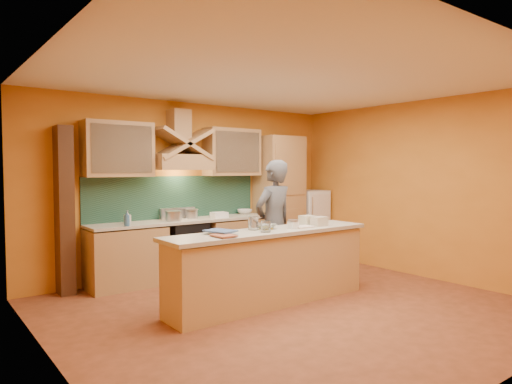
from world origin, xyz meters
TOP-DOWN VIEW (x-y plane):
  - floor at (0.00, 0.00)m, footprint 5.50×5.00m
  - ceiling at (0.00, 0.00)m, footprint 5.50×5.00m
  - wall_back at (0.00, 2.50)m, footprint 5.50×0.02m
  - wall_front at (0.00, -2.50)m, footprint 5.50×0.02m
  - wall_left at (-2.75, 0.00)m, footprint 0.02×5.00m
  - wall_right at (2.75, 0.00)m, footprint 0.02×5.00m
  - base_cabinet_left at (-1.25, 2.20)m, footprint 1.10×0.60m
  - base_cabinet_right at (0.65, 2.20)m, footprint 1.10×0.60m
  - counter_top at (-0.30, 2.20)m, footprint 3.00×0.62m
  - stove at (-0.30, 2.20)m, footprint 0.60×0.58m
  - backsplash at (-0.30, 2.48)m, footprint 3.00×0.03m
  - range_hood at (-0.30, 2.25)m, footprint 0.92×0.50m
  - hood_chimney at (-0.30, 2.35)m, footprint 0.30×0.30m
  - upper_cabinet_left at (-1.30, 2.33)m, footprint 1.00×0.35m
  - upper_cabinet_right at (0.70, 2.33)m, footprint 1.00×0.35m
  - pantry_column at (1.65, 2.20)m, footprint 0.80×0.60m
  - fridge at (2.40, 2.20)m, footprint 0.58×0.60m
  - trim_column_left at (-2.05, 2.35)m, footprint 0.20×0.30m
  - island_body at (-0.10, 0.30)m, footprint 2.80×0.55m
  - island_top at (-0.10, 0.30)m, footprint 2.90×0.62m
  - person at (0.43, 0.87)m, footprint 0.72×0.52m
  - pot_large at (-0.52, 2.13)m, footprint 0.29×0.29m
  - pot_small at (-0.13, 2.27)m, footprint 0.23×0.23m
  - soap_bottle_a at (-1.21, 2.23)m, footprint 0.10×0.10m
  - soap_bottle_b at (-1.33, 1.95)m, footprint 0.09×0.09m
  - bowl_back at (0.98, 2.35)m, footprint 0.26×0.26m
  - dish_rack at (0.30, 2.11)m, footprint 0.26×0.21m
  - book_lower at (-1.00, 0.16)m, footprint 0.21×0.29m
  - book_upper at (-0.93, 0.33)m, footprint 0.34×0.41m
  - jar_large at (-0.27, 0.43)m, footprint 0.16×0.16m
  - jar_small at (-0.26, 0.19)m, footprint 0.14×0.14m
  - kitchen_scale at (0.23, 0.24)m, footprint 0.11×0.11m
  - mixing_bowl at (-0.08, 0.41)m, footprint 0.34×0.34m
  - cloth at (0.40, 0.23)m, footprint 0.27×0.20m
  - grocery_bag_a at (0.64, 0.40)m, footprint 0.20×0.16m
  - grocery_bag_b at (0.69, 0.22)m, footprint 0.21×0.17m

SIDE VIEW (x-z plane):
  - floor at x=0.00m, z-range -0.01..0.01m
  - base_cabinet_left at x=-1.25m, z-range 0.00..0.86m
  - base_cabinet_right at x=0.65m, z-range 0.00..0.86m
  - island_body at x=-0.10m, z-range 0.00..0.88m
  - stove at x=-0.30m, z-range 0.00..0.90m
  - fridge at x=2.40m, z-range 0.00..1.30m
  - counter_top at x=-0.30m, z-range 0.88..0.92m
  - island_top at x=-0.10m, z-range 0.90..0.95m
  - person at x=0.43m, z-range 0.00..1.84m
  - cloth at x=0.40m, z-range 0.94..0.96m
  - book_lower at x=-1.00m, z-range 0.94..0.97m
  - bowl_back at x=0.98m, z-range 0.92..1.00m
  - dish_rack at x=0.30m, z-range 0.92..1.01m
  - pot_small at x=-0.13m, z-range 0.90..1.04m
  - pot_large at x=-0.52m, z-range 0.90..1.05m
  - mixing_bowl at x=-0.08m, z-range 0.94..1.01m
  - book_upper at x=-0.93m, z-range 0.97..0.99m
  - kitchen_scale at x=0.23m, z-range 0.95..1.03m
  - grocery_bag_b at x=0.69m, z-range 0.94..1.07m
  - grocery_bag_a at x=0.64m, z-range 0.95..1.07m
  - jar_small at x=-0.26m, z-range 0.95..1.08m
  - soap_bottle_a at x=-1.21m, z-range 0.92..1.11m
  - jar_large at x=-0.27m, z-range 0.94..1.11m
  - soap_bottle_b at x=-1.33m, z-range 0.92..1.14m
  - pantry_column at x=1.65m, z-range 0.00..2.30m
  - trim_column_left at x=-2.05m, z-range 0.00..2.30m
  - backsplash at x=-0.30m, z-range 0.90..1.60m
  - wall_back at x=0.00m, z-range 0.00..2.80m
  - wall_front at x=0.00m, z-range 0.00..2.80m
  - wall_left at x=-2.75m, z-range 0.00..2.80m
  - wall_right at x=2.75m, z-range 0.00..2.80m
  - range_hood at x=-0.30m, z-range 1.70..1.94m
  - upper_cabinet_left at x=-1.30m, z-range 1.60..2.40m
  - upper_cabinet_right at x=0.70m, z-range 1.60..2.40m
  - hood_chimney at x=-0.30m, z-range 2.15..2.65m
  - ceiling at x=0.00m, z-range 2.79..2.80m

